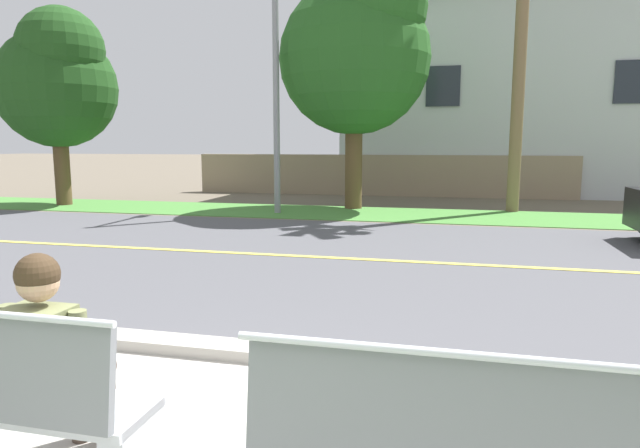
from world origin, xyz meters
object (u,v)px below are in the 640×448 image
object	(u,v)px
seated_person_olive	(56,354)
shade_tree_left	(359,46)
shade_tree_far_left	(58,80)
streetlamp	(278,51)

from	to	relation	value
seated_person_olive	shade_tree_left	world-z (taller)	shade_tree_left
shade_tree_far_left	shade_tree_left	bearing A→B (deg)	7.41
streetlamp	shade_tree_left	world-z (taller)	streetlamp
seated_person_olive	shade_tree_left	size ratio (longest dim) A/B	0.19
seated_person_olive	shade_tree_far_left	size ratio (longest dim) A/B	0.23
seated_person_olive	streetlamp	distance (m)	12.01
streetlamp	shade_tree_left	size ratio (longest dim) A/B	1.08
streetlamp	shade_tree_far_left	size ratio (longest dim) A/B	1.30
streetlamp	shade_tree_far_left	world-z (taller)	streetlamp
streetlamp	shade_tree_far_left	distance (m)	6.58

